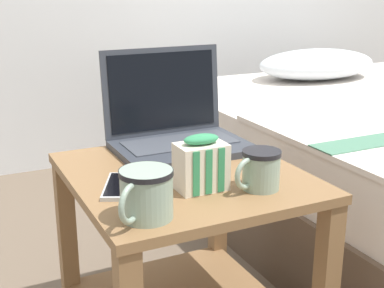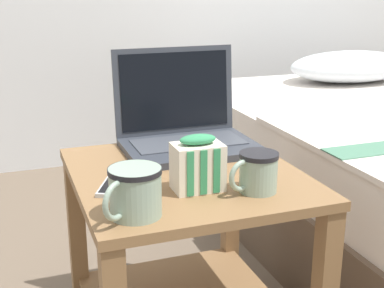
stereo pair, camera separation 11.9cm
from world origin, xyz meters
name	(u,v)px [view 2 (the right image)]	position (x,y,z in m)	size (l,w,h in m)	color
bedside_table	(186,241)	(0.00, 0.00, 0.32)	(0.52, 0.56, 0.50)	olive
laptop	(185,128)	(0.06, 0.19, 0.55)	(0.34, 0.27, 0.26)	#333842
mug_front_left	(134,190)	(-0.17, -0.20, 0.56)	(0.13, 0.11, 0.10)	#8CA593
mug_front_right	(257,170)	(0.10, -0.17, 0.55)	(0.12, 0.08, 0.09)	#8CA593
snack_bag	(198,165)	(-0.01, -0.11, 0.56)	(0.11, 0.07, 0.12)	silver
cell_phone	(121,183)	(-0.16, -0.04, 0.51)	(0.13, 0.17, 0.01)	#B7BABC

